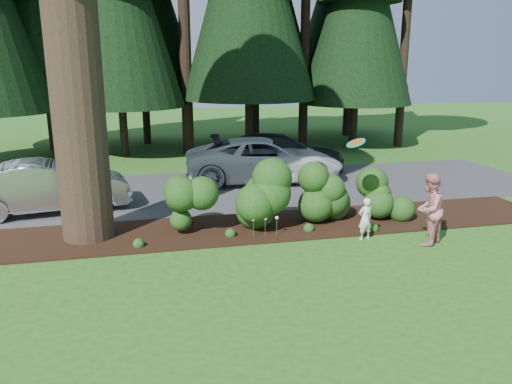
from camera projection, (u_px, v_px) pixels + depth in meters
ground at (307, 276)px, 10.31m from camera, size 80.00×80.00×0.00m
mulch_bed at (268, 226)px, 13.37m from camera, size 16.00×2.50×0.05m
driveway at (238, 189)px, 17.38m from camera, size 22.00×6.00×0.03m
shrub_row at (298, 197)px, 13.23m from camera, size 6.53×1.60×1.61m
lily_cluster at (265, 220)px, 12.38m from camera, size 0.69×0.09×0.57m
car_silver_wagon at (48, 186)px, 14.48m from camera, size 4.79×2.34×1.51m
car_white_suv at (264, 160)px, 18.29m from camera, size 5.96×3.19×1.59m
car_dark_suv at (279, 153)px, 19.80m from camera, size 5.41×2.49×1.53m
child at (365, 219)px, 12.33m from camera, size 0.43×0.33×1.06m
adult at (429, 209)px, 11.89m from camera, size 1.09×1.05×1.77m
frisbee at (356, 143)px, 11.99m from camera, size 0.46×0.47×0.23m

